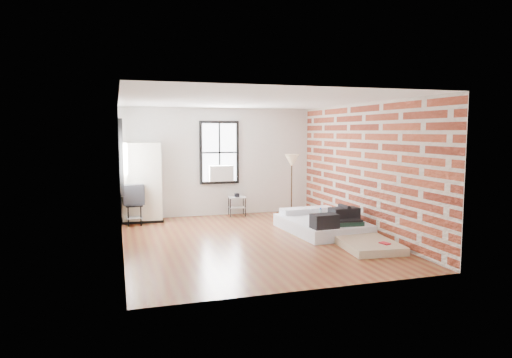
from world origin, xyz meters
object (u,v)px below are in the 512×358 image
object	(u,v)px
wardrobe	(142,183)
side_table	(237,201)
mattress_main	(324,224)
tv_stand	(133,195)
floor_lamp	(292,164)
mattress_bare	(358,237)

from	to	relation	value
wardrobe	side_table	distance (m)	2.47
mattress_main	side_table	world-z (taller)	mattress_main
mattress_main	tv_stand	size ratio (longest dim) A/B	2.24
mattress_main	tv_stand	world-z (taller)	tv_stand
mattress_main	wardrobe	distance (m)	4.48
wardrobe	floor_lamp	distance (m)	3.75
mattress_main	mattress_bare	size ratio (longest dim) A/B	1.13
mattress_main	tv_stand	bearing A→B (deg)	148.53
wardrobe	tv_stand	bearing A→B (deg)	-128.74
floor_lamp	side_table	bearing A→B (deg)	155.14
mattress_main	side_table	bearing A→B (deg)	115.44
mattress_bare	floor_lamp	size ratio (longest dim) A/B	1.19
mattress_bare	side_table	xyz separation A→B (m)	(-1.54, 3.55, 0.27)
mattress_main	floor_lamp	size ratio (longest dim) A/B	1.34
wardrobe	side_table	size ratio (longest dim) A/B	3.27
mattress_bare	wardrobe	size ratio (longest dim) A/B	0.99
side_table	tv_stand	world-z (taller)	tv_stand
mattress_main	tv_stand	xyz separation A→B (m)	(-3.96, 2.08, 0.51)
mattress_bare	floor_lamp	bearing A→B (deg)	100.35
mattress_bare	tv_stand	bearing A→B (deg)	147.70
floor_lamp	tv_stand	distance (m)	3.98
wardrobe	side_table	xyz separation A→B (m)	(2.41, 0.07, -0.57)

